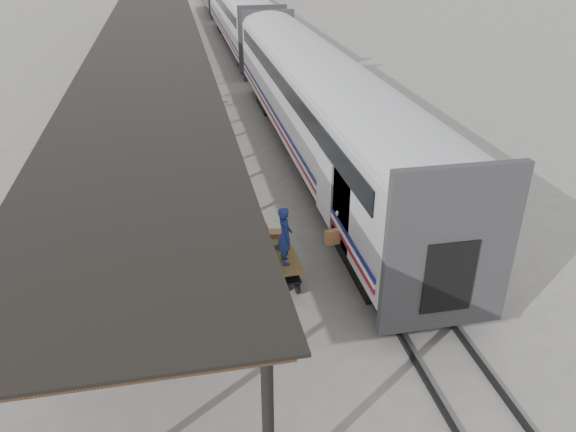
% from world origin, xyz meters
% --- Properties ---
extents(ground, '(160.00, 160.00, 0.00)m').
position_xyz_m(ground, '(0.00, 0.00, 0.00)').
color(ground, slate).
rests_on(ground, ground).
extents(train, '(3.45, 76.01, 4.01)m').
position_xyz_m(train, '(3.19, 33.79, 2.69)').
color(train, silver).
rests_on(train, ground).
extents(canopy, '(4.90, 64.30, 4.15)m').
position_xyz_m(canopy, '(-3.40, 24.00, 4.00)').
color(canopy, '#422B19').
rests_on(canopy, ground).
extents(rails, '(1.54, 150.00, 0.12)m').
position_xyz_m(rails, '(3.20, 34.00, 0.06)').
color(rails, black).
rests_on(rails, ground).
extents(baggage_cart, '(1.36, 2.45, 0.86)m').
position_xyz_m(baggage_cart, '(-0.12, -0.16, 0.65)').
color(baggage_cart, brown).
rests_on(baggage_cart, ground).
extents(suitcase_stack, '(1.17, 1.12, 0.57)m').
position_xyz_m(suitcase_stack, '(-0.27, 0.21, 1.04)').
color(suitcase_stack, '#38383A').
rests_on(suitcase_stack, baggage_cart).
extents(luggage_tug, '(1.12, 1.71, 1.45)m').
position_xyz_m(luggage_tug, '(-3.22, 13.63, 0.67)').
color(luggage_tug, maroon).
rests_on(luggage_tug, ground).
extents(porter, '(0.41, 0.61, 1.64)m').
position_xyz_m(porter, '(0.13, -0.81, 1.68)').
color(porter, navy).
rests_on(porter, baggage_cart).
extents(pedestrian, '(1.22, 0.81, 1.93)m').
position_xyz_m(pedestrian, '(-2.69, 15.76, 0.96)').
color(pedestrian, black).
rests_on(pedestrian, ground).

